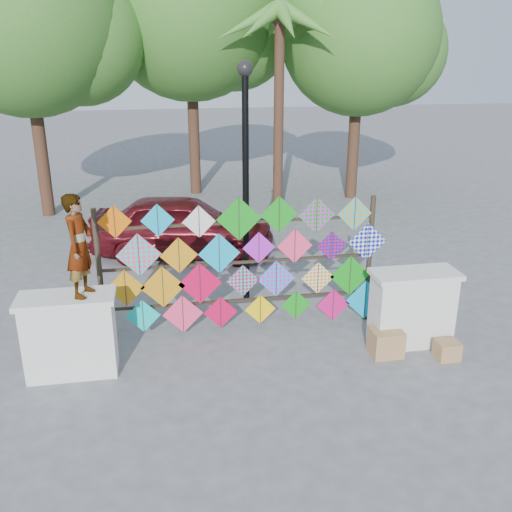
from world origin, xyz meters
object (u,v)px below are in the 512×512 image
at_px(sedan, 183,226).
at_px(lamppost, 246,163).
at_px(kite_rack, 245,265).
at_px(vendor_woman, 79,246).

xyz_separation_m(sedan, lamppost, (1.06, -2.82, 1.97)).
distance_m(kite_rack, sedan, 4.20).
xyz_separation_m(kite_rack, lamppost, (0.21, 1.27, 1.48)).
xyz_separation_m(kite_rack, sedan, (-0.84, 4.08, -0.49)).
bearing_deg(vendor_woman, lamppost, -32.55).
distance_m(sedan, lamppost, 3.60).
relative_size(kite_rack, vendor_woman, 3.27).
xyz_separation_m(vendor_woman, sedan, (1.67, 5.02, -1.31)).
height_order(sedan, lamppost, lamppost).
height_order(vendor_woman, lamppost, lamppost).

